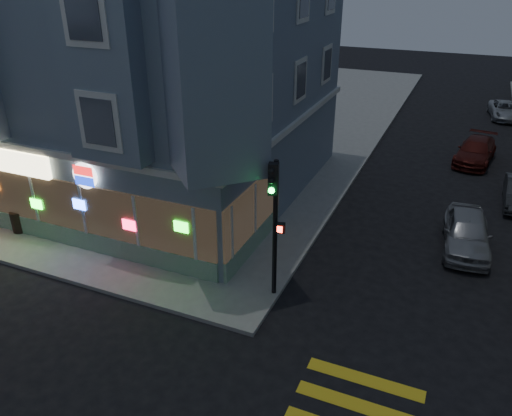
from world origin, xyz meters
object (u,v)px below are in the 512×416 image
Objects in this scene: parked_car_c at (476,151)px; parked_car_a at (467,232)px; parked_car_d at (505,110)px; trash_can at (18,221)px; traffic_signal at (275,209)px.

parked_car_a is at bearing -82.19° from parked_car_c.
trash_can is (-18.80, -26.93, 0.01)m from parked_car_d.
parked_car_a reaches higher than parked_car_d.
parked_car_a is at bearing 19.83° from trash_can.
traffic_signal is at bearing 0.45° from trash_can.
parked_car_a is 0.89× the size of traffic_signal.
parked_car_d reaches higher than trash_can.
trash_can is (-17.12, -6.17, -0.13)m from parked_car_a.
traffic_signal reaches higher than parked_car_d.
parked_car_c is at bearing 44.06° from trash_can.
parked_car_c is at bearing -106.50° from parked_car_d.
parked_car_a is 20.83m from parked_car_d.
trash_can is (-17.12, -16.57, -0.05)m from parked_car_c.
trash_can is at bearing -164.75° from parked_car_a.
parked_car_a reaches higher than parked_car_c.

